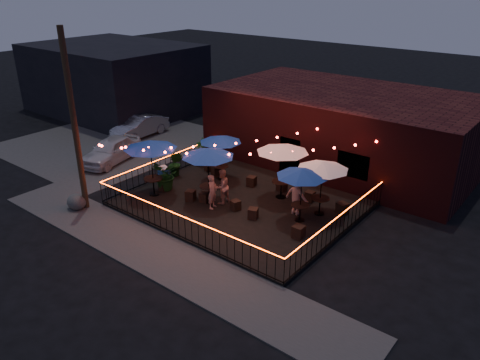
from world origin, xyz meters
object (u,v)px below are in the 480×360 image
object	(u,v)px
cafe_table_0	(150,145)
cooler	(164,175)
cafe_table_5	(323,166)
boulder	(76,202)
cafe_table_3	(283,149)
cafe_table_4	(302,173)
cafe_table_2	(208,153)
cafe_table_1	(221,139)
utility_pole	(74,124)

from	to	relation	value
cafe_table_0	cooler	size ratio (longest dim) A/B	3.41
cafe_table_5	boulder	world-z (taller)	cafe_table_5
cafe_table_3	cafe_table_4	distance (m)	2.37
cafe_table_0	boulder	bearing A→B (deg)	-120.98
cafe_table_2	cafe_table_5	world-z (taller)	cafe_table_2
cafe_table_0	cafe_table_2	size ratio (longest dim) A/B	0.96
cafe_table_1	boulder	size ratio (longest dim) A/B	3.01
cafe_table_5	boulder	distance (m)	11.12
cafe_table_4	cooler	world-z (taller)	cafe_table_4
utility_pole	cafe_table_1	world-z (taller)	utility_pole
cafe_table_2	cafe_table_5	xyz separation A→B (m)	(4.56, 2.16, -0.15)
utility_pole	cafe_table_0	bearing A→B (deg)	59.26
cafe_table_3	cafe_table_1	bearing A→B (deg)	-178.14
cafe_table_4	cafe_table_0	bearing A→B (deg)	-162.68
cafe_table_2	boulder	distance (m)	6.40
cafe_table_4	boulder	world-z (taller)	cafe_table_4
cafe_table_2	cafe_table_3	size ratio (longest dim) A/B	0.89
cafe_table_0	cafe_table_5	size ratio (longest dim) A/B	1.12
cafe_table_2	cafe_table_4	size ratio (longest dim) A/B	1.06
boulder	cooler	bearing A→B (deg)	75.46
cafe_table_4	cafe_table_5	xyz separation A→B (m)	(0.35, 1.07, 0.06)
cafe_table_1	cafe_table_5	size ratio (longest dim) A/B	1.12
cafe_table_2	cafe_table_3	distance (m)	3.38
cafe_table_0	cafe_table_2	xyz separation A→B (m)	(2.61, 1.04, -0.09)
utility_pole	cafe_table_5	world-z (taller)	utility_pole
cafe_table_2	boulder	size ratio (longest dim) A/B	3.12
cafe_table_0	cafe_table_1	distance (m)	3.66
utility_pole	cafe_table_3	xyz separation A→B (m)	(6.52, 6.21, -1.43)
cafe_table_0	cafe_table_1	xyz separation A→B (m)	(1.31, 3.40, -0.34)
cafe_table_0	cafe_table_5	xyz separation A→B (m)	(7.17, 3.19, -0.23)
cafe_table_2	cafe_table_3	bearing A→B (deg)	47.03
cafe_table_2	cafe_table_5	size ratio (longest dim) A/B	1.16
cafe_table_1	cooler	xyz separation A→B (m)	(-2.01, -2.11, -1.73)
cafe_table_5	cafe_table_2	bearing A→B (deg)	-154.70
boulder	utility_pole	bearing A→B (deg)	57.18
cafe_table_2	cooler	world-z (taller)	cafe_table_2
cafe_table_0	cafe_table_1	bearing A→B (deg)	68.87
utility_pole	cafe_table_2	size ratio (longest dim) A/B	2.80
cafe_table_1	cafe_table_2	bearing A→B (deg)	-61.25
cafe_table_4	cooler	size ratio (longest dim) A/B	3.34
utility_pole	boulder	bearing A→B (deg)	-122.82
utility_pole	cafe_table_4	size ratio (longest dim) A/B	2.97
cafe_table_1	cafe_table_3	world-z (taller)	cafe_table_3
cafe_table_3	cooler	distance (m)	6.37
cafe_table_2	cooler	size ratio (longest dim) A/B	3.53
cafe_table_5	cooler	size ratio (longest dim) A/B	3.05
cafe_table_5	cafe_table_1	bearing A→B (deg)	178.00
cafe_table_0	cafe_table_5	distance (m)	7.85
cafe_table_3	cafe_table_4	xyz separation A→B (m)	(1.90, -1.39, -0.23)
cafe_table_1	cafe_table_5	xyz separation A→B (m)	(5.85, -0.20, 0.11)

